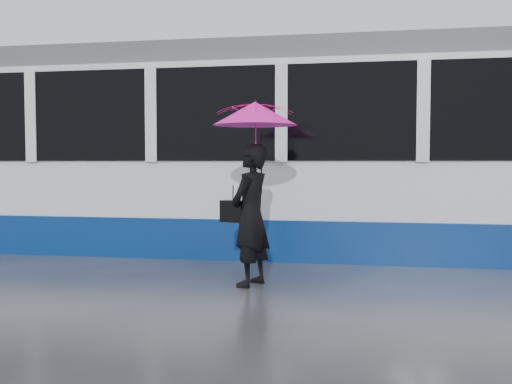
# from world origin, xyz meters

# --- Properties ---
(ground) EXTENTS (90.00, 90.00, 0.00)m
(ground) POSITION_xyz_m (0.00, 0.00, 0.00)
(ground) COLOR #28282D
(ground) RESTS_ON ground
(rails) EXTENTS (34.00, 1.51, 0.02)m
(rails) POSITION_xyz_m (0.00, 2.50, 0.01)
(rails) COLOR #3F3D38
(rails) RESTS_ON ground
(tram) EXTENTS (26.00, 2.56, 3.35)m
(tram) POSITION_xyz_m (3.21, 2.50, 1.64)
(tram) COLOR white
(tram) RESTS_ON ground
(woman) EXTENTS (0.59, 0.72, 1.70)m
(woman) POSITION_xyz_m (0.57, -0.38, 0.85)
(woman) COLOR black
(woman) RESTS_ON ground
(umbrella) EXTENTS (1.27, 1.27, 1.14)m
(umbrella) POSITION_xyz_m (0.62, -0.38, 1.86)
(umbrella) COLOR #FF1569
(umbrella) RESTS_ON ground
(handbag) EXTENTS (0.33, 0.22, 0.44)m
(handbag) POSITION_xyz_m (0.35, -0.36, 0.89)
(handbag) COLOR black
(handbag) RESTS_ON ground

